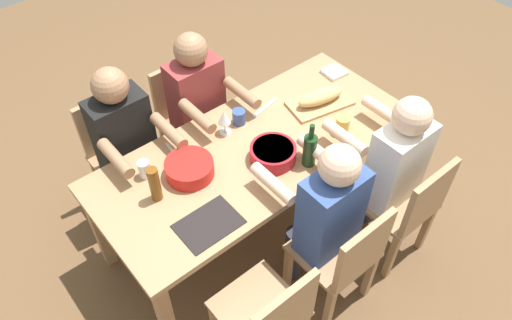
% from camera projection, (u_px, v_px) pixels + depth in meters
% --- Properties ---
extents(ground_plane, '(8.00, 8.00, 0.00)m').
position_uv_depth(ground_plane, '(256.00, 222.00, 3.41)').
color(ground_plane, brown).
extents(dining_table, '(1.96, 0.86, 0.74)m').
position_uv_depth(dining_table, '(256.00, 157.00, 2.93)').
color(dining_table, '#A87F56').
rests_on(dining_table, ground_plane).
extents(chair_far_left, '(0.40, 0.40, 0.85)m').
position_uv_depth(chair_far_left, '(407.00, 206.00, 2.90)').
color(chair_far_left, '#A87F56').
rests_on(chair_far_left, ground_plane).
extents(diner_far_left, '(0.41, 0.53, 1.20)m').
position_uv_depth(diner_far_left, '(390.00, 164.00, 2.84)').
color(diner_far_left, '#2D2D38').
rests_on(diner_far_left, ground_plane).
extents(chair_far_right, '(0.40, 0.40, 0.85)m').
position_uv_depth(chair_far_right, '(270.00, 316.00, 2.43)').
color(chair_far_right, '#A87F56').
rests_on(chair_far_right, ground_plane).
extents(chair_near_center, '(0.40, 0.40, 0.85)m').
position_uv_depth(chair_near_center, '(188.00, 114.00, 3.46)').
color(chair_near_center, '#A87F56').
rests_on(chair_near_center, ground_plane).
extents(diner_near_center, '(0.41, 0.53, 1.20)m').
position_uv_depth(diner_near_center, '(200.00, 104.00, 3.21)').
color(diner_near_center, '#2D2D38').
rests_on(diner_near_center, ground_plane).
extents(chair_far_center, '(0.40, 0.40, 0.85)m').
position_uv_depth(chair_far_center, '(345.00, 256.00, 2.67)').
color(chair_far_center, '#A87F56').
rests_on(chair_far_center, ground_plane).
extents(diner_far_center, '(0.41, 0.53, 1.20)m').
position_uv_depth(diner_far_center, '(325.00, 211.00, 2.61)').
color(diner_far_center, '#2D2D38').
rests_on(diner_far_center, ground_plane).
extents(chair_near_right, '(0.40, 0.40, 0.85)m').
position_uv_depth(chair_near_right, '(120.00, 149.00, 3.22)').
color(chair_near_right, '#A87F56').
rests_on(chair_near_right, ground_plane).
extents(diner_near_right, '(0.41, 0.53, 1.20)m').
position_uv_depth(diner_near_right, '(127.00, 141.00, 2.97)').
color(diner_near_right, '#2D2D38').
rests_on(diner_near_right, ground_plane).
extents(serving_bowl_greens, '(0.26, 0.26, 0.09)m').
position_uv_depth(serving_bowl_greens, '(273.00, 153.00, 2.77)').
color(serving_bowl_greens, '#B21923').
rests_on(serving_bowl_greens, dining_table).
extents(serving_bowl_fruit, '(0.27, 0.27, 0.09)m').
position_uv_depth(serving_bowl_fruit, '(189.00, 168.00, 2.69)').
color(serving_bowl_fruit, red).
rests_on(serving_bowl_fruit, dining_table).
extents(cutting_board, '(0.44, 0.30, 0.02)m').
position_uv_depth(cutting_board, '(320.00, 103.00, 3.13)').
color(cutting_board, tan).
rests_on(cutting_board, dining_table).
extents(bread_loaf, '(0.34, 0.17, 0.09)m').
position_uv_depth(bread_loaf, '(321.00, 97.00, 3.09)').
color(bread_loaf, tan).
rests_on(bread_loaf, cutting_board).
extents(wine_bottle, '(0.08, 0.08, 0.29)m').
position_uv_depth(wine_bottle, '(310.00, 150.00, 2.71)').
color(wine_bottle, '#193819').
rests_on(wine_bottle, dining_table).
extents(beer_bottle, '(0.06, 0.06, 0.22)m').
position_uv_depth(beer_bottle, '(155.00, 184.00, 2.54)').
color(beer_bottle, brown).
rests_on(beer_bottle, dining_table).
extents(wine_glass, '(0.08, 0.08, 0.17)m').
position_uv_depth(wine_glass, '(224.00, 118.00, 2.88)').
color(wine_glass, silver).
rests_on(wine_glass, dining_table).
extents(cup_far_left, '(0.08, 0.08, 0.11)m').
position_uv_depth(cup_far_left, '(342.00, 125.00, 2.93)').
color(cup_far_left, gold).
rests_on(cup_far_left, dining_table).
extents(placemat_far_right, '(0.32, 0.23, 0.01)m').
position_uv_depth(placemat_far_right, '(209.00, 224.00, 2.49)').
color(placemat_far_right, black).
rests_on(placemat_far_right, dining_table).
extents(cup_near_center, '(0.08, 0.08, 0.09)m').
position_uv_depth(cup_near_center, '(239.00, 117.00, 2.99)').
color(cup_near_center, '#334C8C').
rests_on(cup_near_center, dining_table).
extents(fork_far_center, '(0.02, 0.17, 0.01)m').
position_uv_depth(fork_far_center, '(268.00, 186.00, 2.67)').
color(fork_far_center, silver).
rests_on(fork_far_center, dining_table).
extents(cup_near_right, '(0.07, 0.07, 0.11)m').
position_uv_depth(cup_near_right, '(144.00, 169.00, 2.68)').
color(cup_near_right, white).
rests_on(cup_near_right, dining_table).
extents(fork_near_right, '(0.03, 0.17, 0.01)m').
position_uv_depth(fork_near_right, '(173.00, 152.00, 2.84)').
color(fork_near_right, silver).
rests_on(fork_near_right, dining_table).
extents(carving_knife, '(0.23, 0.07, 0.01)m').
position_uv_depth(carving_knife, '(265.00, 107.00, 3.11)').
color(carving_knife, silver).
rests_on(carving_knife, dining_table).
extents(napkin_stack, '(0.15, 0.15, 0.02)m').
position_uv_depth(napkin_stack, '(334.00, 72.00, 3.35)').
color(napkin_stack, white).
rests_on(napkin_stack, dining_table).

